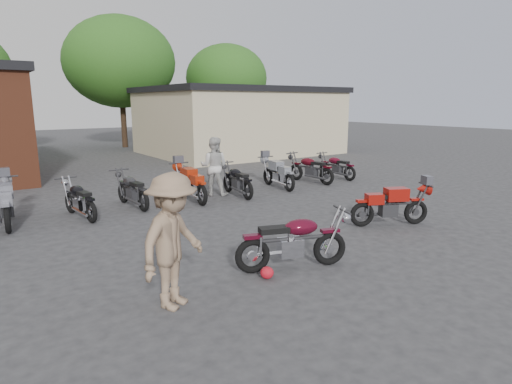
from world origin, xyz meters
TOP-DOWN VIEW (x-y plane):
  - ground at (0.00, 0.00)m, footprint 90.00×90.00m
  - stucco_building at (8.50, 15.00)m, footprint 10.00×8.00m
  - tree_2 at (4.00, 22.00)m, footprint 7.04×7.04m
  - tree_3 at (12.00, 22.00)m, footprint 6.08×6.08m
  - vintage_motorcycle at (-0.58, -0.85)m, footprint 2.12×1.30m
  - sportbike at (3.14, -0.07)m, footprint 2.00×1.41m
  - helmet at (-1.24, -0.92)m, footprint 0.24×0.24m
  - person_light at (1.37, 5.43)m, footprint 1.15×1.14m
  - person_tan at (-2.93, -0.94)m, footprint 1.48×1.28m
  - row_bike_1 at (-4.47, 5.32)m, footprint 0.86×2.11m
  - row_bike_2 at (-2.86, 5.03)m, footprint 0.86×1.91m
  - row_bike_3 at (-1.34, 5.40)m, footprint 0.76×1.93m
  - row_bike_4 at (0.39, 5.14)m, footprint 0.79×2.07m
  - row_bike_5 at (1.91, 4.93)m, footprint 0.81×1.95m
  - row_bike_6 at (3.76, 5.18)m, footprint 0.87×2.01m
  - row_bike_7 at (5.40, 5.31)m, footprint 0.95×2.07m
  - row_bike_8 at (6.82, 5.35)m, footprint 0.64×1.82m

SIDE VIEW (x-z plane):
  - ground at x=0.00m, z-range 0.00..0.00m
  - helmet at x=-1.24m, z-range 0.00..0.21m
  - row_bike_8 at x=6.82m, z-range 0.00..1.05m
  - row_bike_2 at x=-2.86m, z-range 0.00..1.07m
  - row_bike_3 at x=-1.34m, z-range 0.00..1.10m
  - row_bike_5 at x=1.91m, z-range 0.00..1.10m
  - sportbike at x=3.14m, z-range 0.00..1.11m
  - row_bike_6 at x=3.76m, z-range 0.00..1.13m
  - row_bike_7 at x=5.40m, z-range 0.00..1.16m
  - vintage_motorcycle at x=-0.58m, z-range 0.00..1.17m
  - row_bike_4 at x=0.39m, z-range 0.00..1.18m
  - row_bike_1 at x=-4.47m, z-range 0.00..1.19m
  - person_light at x=1.37m, z-range 0.00..1.87m
  - person_tan at x=-2.93m, z-range 0.00..1.99m
  - stucco_building at x=8.50m, z-range 0.00..3.50m
  - tree_3 at x=12.00m, z-range 0.00..7.60m
  - tree_2 at x=4.00m, z-range 0.00..8.80m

